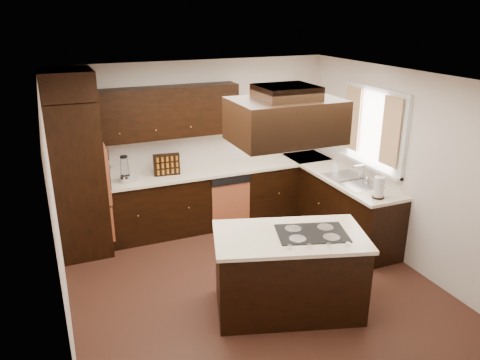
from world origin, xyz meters
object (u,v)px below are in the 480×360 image
at_px(island, 288,274).
at_px(spice_rack, 167,165).
at_px(oven_column, 78,179).
at_px(range_hood, 285,120).

relative_size(island, spice_rack, 4.17).
bearing_deg(island, oven_column, 147.36).
bearing_deg(range_hood, oven_column, 129.74).
relative_size(range_hood, spice_rack, 2.80).
distance_m(oven_column, spice_rack, 1.23).
distance_m(island, range_hood, 1.72).
xyz_separation_m(island, spice_rack, (-0.73, 2.39, 0.64)).
distance_m(range_hood, spice_rack, 2.66).
height_order(oven_column, range_hood, range_hood).
distance_m(island, spice_rack, 2.58).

